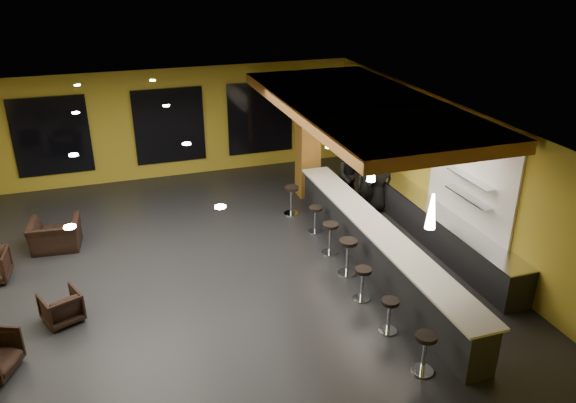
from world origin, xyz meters
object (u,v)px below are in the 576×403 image
object	(u,v)px
prep_counter	(440,230)
staff_b	(351,176)
pendant_2	(330,135)
staff_c	(378,179)
bar_stool_6	(291,197)
armchair_d	(55,235)
bar_stool_0	(425,348)
column	(308,139)
bar_stool_1	(389,311)
armchair_b	(61,307)
bar_stool_2	(363,280)
bar_stool_5	(315,216)
bar_counter	(377,249)
staff_a	(366,186)
bar_stool_3	(348,252)
pendant_1	(372,167)
pendant_0	(432,211)
bar_stool_4	(330,235)

from	to	relation	value
prep_counter	staff_b	xyz separation A→B (m)	(-1.10, 2.97, 0.48)
pendant_2	staff_c	size ratio (longest dim) A/B	0.37
staff_c	bar_stool_6	bearing A→B (deg)	164.43
prep_counter	armchair_d	distance (m)	9.52
prep_counter	armchair_d	bearing A→B (deg)	162.56
staff_c	bar_stool_0	size ratio (longest dim) A/B	2.38
pendant_2	armchair_d	distance (m)	7.36
column	staff_c	xyz separation A→B (m)	(1.49, -1.67, -0.81)
prep_counter	bar_stool_6	xyz separation A→B (m)	(-2.91, 2.93, 0.10)
bar_stool_0	bar_stool_1	bearing A→B (deg)	91.49
armchair_b	bar_stool_2	world-z (taller)	bar_stool_2
prep_counter	bar_stool_5	size ratio (longest dim) A/B	8.38
bar_stool_6	bar_counter	bearing A→B (deg)	-75.10
staff_a	bar_stool_2	world-z (taller)	staff_a
armchair_b	bar_stool_3	world-z (taller)	bar_stool_3
bar_stool_5	bar_stool_2	bearing A→B (deg)	-93.20
prep_counter	pendant_2	world-z (taller)	pendant_2
staff_a	bar_stool_3	distance (m)	3.34
staff_a	armchair_b	size ratio (longest dim) A/B	2.34
bar_stool_5	bar_counter	bearing A→B (deg)	-72.88
prep_counter	column	bearing A→B (deg)	116.00
bar_counter	armchair_b	world-z (taller)	bar_counter
staff_b	column	bearing A→B (deg)	140.27
column	armchair_d	world-z (taller)	column
pendant_1	bar_stool_6	world-z (taller)	pendant_1
column	armchair_b	world-z (taller)	column
staff_b	bar_stool_1	size ratio (longest dim) A/B	2.55
staff_b	staff_c	world-z (taller)	staff_c
column	bar_stool_0	world-z (taller)	column
staff_a	bar_counter	bearing A→B (deg)	-119.03
staff_b	armchair_b	bearing A→B (deg)	-144.70
armchair_b	armchair_d	xyz separation A→B (m)	(-0.24, 3.24, 0.06)
staff_b	staff_a	bearing A→B (deg)	-64.91
bar_stool_1	bar_counter	bearing A→B (deg)	69.33
pendant_0	bar_stool_5	size ratio (longest dim) A/B	0.98
staff_a	armchair_d	size ratio (longest dim) A/B	1.43
armchair_b	bar_stool_5	distance (m)	6.51
bar_stool_1	bar_stool_3	bearing A→B (deg)	86.96
pendant_1	bar_stool_3	bearing A→B (deg)	-145.03
pendant_0	armchair_b	bearing A→B (deg)	162.85
pendant_2	bar_stool_0	world-z (taller)	pendant_2
bar_counter	bar_stool_1	world-z (taller)	bar_counter
bar_stool_2	staff_c	bearing A→B (deg)	59.62
armchair_b	bar_stool_4	xyz separation A→B (m)	(6.11, 0.89, 0.18)
prep_counter	bar_stool_0	distance (m)	4.86
prep_counter	staff_b	bearing A→B (deg)	110.38
bar_stool_6	prep_counter	bearing A→B (deg)	-45.16
column	pendant_2	bearing A→B (deg)	-90.00
prep_counter	staff_c	world-z (taller)	staff_c
staff_b	bar_stool_0	bearing A→B (deg)	-91.98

